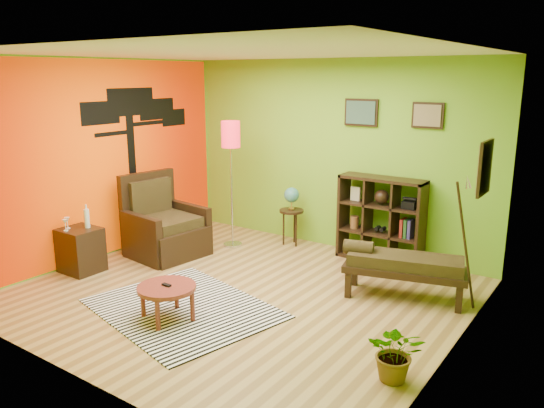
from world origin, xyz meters
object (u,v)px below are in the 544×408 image
Objects in this scene: floor_lamp at (231,146)px; side_cabinet at (81,250)px; bench at (401,264)px; coffee_table at (167,290)px; globe_table at (292,202)px; cube_shelf at (382,220)px; potted_plant at (396,358)px; armchair at (164,230)px.

side_cabinet is at bearing -115.92° from floor_lamp.
coffee_table is at bearing -132.84° from bench.
side_cabinet reaches higher than bench.
bench is (2.15, -0.96, -0.27)m from globe_table.
cube_shelf is 2.29× the size of potted_plant.
side_cabinet is 0.76× the size of cube_shelf.
globe_table is 2.37m from bench.
armchair is at bearing -172.21° from bench.
bench is 1.81m from potted_plant.
bench is 2.83× the size of potted_plant.
cube_shelf is (3.11, 2.66, 0.30)m from side_cabinet.
cube_shelf reaches higher than side_cabinet.
side_cabinet is 2.55m from floor_lamp.
globe_table is 0.61× the size of bench.
coffee_table is 2.48m from potted_plant.
side_cabinet is at bearing -139.50° from cube_shelf.
globe_table is (-0.31, 2.94, 0.35)m from coffee_table.
side_cabinet is at bearing -123.22° from globe_table.
bench is (2.86, -0.39, -1.13)m from floor_lamp.
floor_lamp reaches higher than coffee_table.
cube_shelf is (2.14, 0.66, -0.95)m from floor_lamp.
side_cabinet is 0.48× the size of floor_lamp.
armchair is 1.58m from floor_lamp.
potted_plant is at bearing -16.64° from armchair.
bench is (1.83, 1.98, 0.08)m from coffee_table.
coffee_table is at bearing -83.92° from globe_table.
cube_shelf reaches higher than coffee_table.
armchair is at bearing 163.36° from potted_plant.
side_cabinet is 3.09m from globe_table.
floor_lamp is at bearing 149.14° from potted_plant.
side_cabinet reaches higher than coffee_table.
cube_shelf is at bearing 69.72° from coffee_table.
floor_lamp is at bearing -162.90° from cube_shelf.
bench is at bearing 22.79° from side_cabinet.
side_cabinet is (-0.38, -1.14, -0.05)m from armchair.
armchair reaches higher than side_cabinet.
side_cabinet is at bearing -157.21° from bench.
globe_table is (1.30, 1.43, 0.33)m from armchair.
bench reaches higher than potted_plant.
floor_lamp is 2.43m from cube_shelf.
coffee_table is 0.53× the size of armchair.
coffee_table is at bearing -43.07° from armchair.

